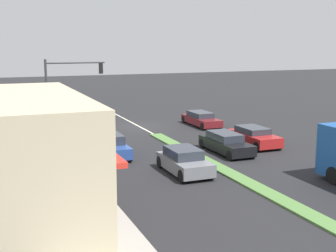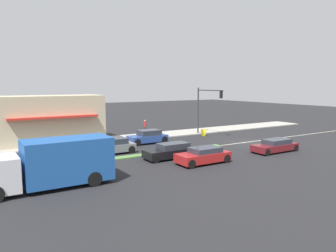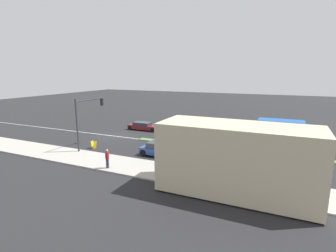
% 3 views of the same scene
% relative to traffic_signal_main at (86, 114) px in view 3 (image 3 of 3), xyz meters
% --- Properties ---
extents(ground_plane, '(160.00, 160.00, 0.00)m').
position_rel_traffic_signal_main_xyz_m(ground_plane, '(-6.12, 17.13, -3.90)').
color(ground_plane, '#232326').
extents(sidewalk_right, '(4.00, 73.00, 0.12)m').
position_rel_traffic_signal_main_xyz_m(sidewalk_right, '(2.88, 17.63, -3.84)').
color(sidewalk_right, '#A8A399').
rests_on(sidewalk_right, ground).
extents(lane_marking_center, '(0.16, 60.00, 0.01)m').
position_rel_traffic_signal_main_xyz_m(lane_marking_center, '(-6.12, -0.87, -3.90)').
color(lane_marking_center, beige).
rests_on(lane_marking_center, ground).
extents(building_corner_store, '(4.79, 10.68, 4.84)m').
position_rel_traffic_signal_main_xyz_m(building_corner_store, '(4.29, 17.07, -1.36)').
color(building_corner_store, '#C6B793').
rests_on(building_corner_store, sidewalk_right).
extents(traffic_signal_main, '(4.59, 0.34, 5.60)m').
position_rel_traffic_signal_main_xyz_m(traffic_signal_main, '(0.00, 0.00, 0.00)').
color(traffic_signal_main, '#333338').
rests_on(traffic_signal_main, sidewalk_right).
extents(pedestrian, '(0.34, 0.34, 1.70)m').
position_rel_traffic_signal_main_xyz_m(pedestrian, '(4.24, 5.95, -2.88)').
color(pedestrian, '#282D42').
rests_on(pedestrian, sidewalk_right).
extents(warning_aframe_sign, '(0.45, 0.53, 0.84)m').
position_rel_traffic_signal_main_xyz_m(warning_aframe_sign, '(-0.38, 0.53, -3.47)').
color(warning_aframe_sign, yellow).
rests_on(warning_aframe_sign, ground).
extents(delivery_truck, '(2.44, 7.50, 2.87)m').
position_rel_traffic_signal_main_xyz_m(delivery_truck, '(-11.12, 20.29, -2.43)').
color(delivery_truck, silver).
rests_on(delivery_truck, ground).
extents(coupe_blue, '(1.81, 4.05, 1.39)m').
position_rel_traffic_signal_main_xyz_m(coupe_blue, '(-1.12, 8.46, -3.23)').
color(coupe_blue, '#284793').
rests_on(coupe_blue, ground).
extents(suv_grey, '(1.82, 3.94, 1.36)m').
position_rel_traffic_signal_main_xyz_m(suv_grey, '(-3.92, 13.56, -3.25)').
color(suv_grey, slate).
rests_on(suv_grey, ground).
extents(suv_black, '(1.73, 4.59, 1.27)m').
position_rel_traffic_signal_main_xyz_m(suv_black, '(-8.32, 10.15, -3.29)').
color(suv_black, black).
rests_on(suv_black, ground).
extents(sedan_maroon, '(1.74, 4.57, 1.16)m').
position_rel_traffic_signal_main_xyz_m(sedan_maroon, '(-11.12, 0.73, -3.34)').
color(sedan_maroon, maroon).
rests_on(sedan_maroon, ground).
extents(hatchback_red, '(1.85, 4.27, 1.25)m').
position_rel_traffic_signal_main_xyz_m(hatchback_red, '(-11.12, 9.01, -3.28)').
color(hatchback_red, '#AD1E1E').
rests_on(hatchback_red, ground).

